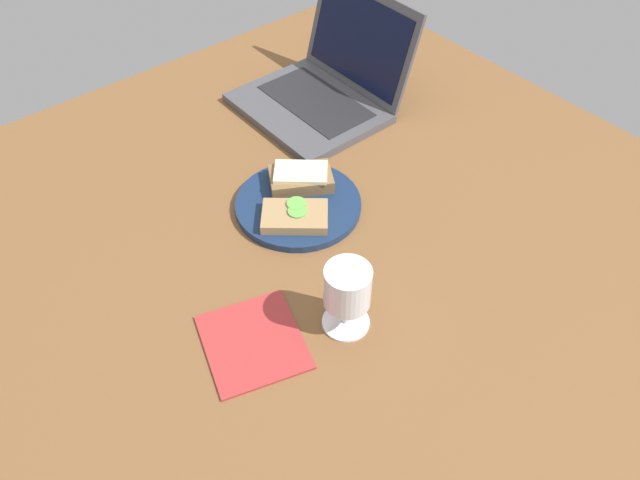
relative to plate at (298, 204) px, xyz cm
name	(u,v)px	position (x,y,z in cm)	size (l,w,h in cm)	color
wooden_table	(323,246)	(9.44, -1.86, -2.23)	(140.00, 140.00, 3.00)	brown
plate	(298,204)	(0.00, 0.00, 0.00)	(23.33, 23.33, 1.47)	navy
sandwich_with_cheese	(301,178)	(-3.48, 3.45, 2.32)	(12.32, 13.82, 3.35)	brown
sandwich_with_cucumber	(295,216)	(3.44, -3.40, 1.71)	(13.45, 13.90, 2.19)	#A88456
wine_glass	(347,289)	(25.47, -10.63, 7.52)	(7.53, 7.53, 12.28)	white
laptop	(323,88)	(-22.77, 25.08, 3.53)	(30.76, 30.27, 22.54)	#4C4C51
napkin	(253,342)	(19.25, -23.96, -0.53)	(15.80, 14.51, 0.40)	#B23333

